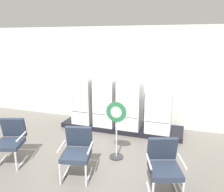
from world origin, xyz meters
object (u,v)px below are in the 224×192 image
sign_stand (116,131)px  refrigerator_1 (105,97)px  refrigerator_0 (84,95)px  armchair_center (77,149)px  refrigerator_3 (159,105)px  armchair_right (164,164)px  armchair_left (11,139)px  refrigerator_2 (130,99)px

sign_stand → refrigerator_1: bearing=118.1°
refrigerator_0 → armchair_center: (1.00, -2.43, -0.45)m
refrigerator_3 → sign_stand: bearing=-115.7°
refrigerator_1 → armchair_right: 3.15m
armchair_right → armchair_center: 1.70m
armchair_left → refrigerator_2: bearing=50.2°
refrigerator_1 → armchair_left: (-1.33, -2.44, -0.46)m
refrigerator_1 → refrigerator_3: size_ratio=1.08×
refrigerator_2 → armchair_left: refrigerator_2 is taller
refrigerator_0 → armchair_center: 2.66m
refrigerator_1 → armchair_left: refrigerator_1 is taller
armchair_right → refrigerator_2: bearing=116.9°
sign_stand → armchair_right: bearing=-36.2°
refrigerator_1 → sign_stand: bearing=-61.9°
refrigerator_2 → refrigerator_3: size_ratio=1.09×
refrigerator_0 → armchair_right: (2.70, -2.41, -0.45)m
refrigerator_3 → armchair_left: (-2.92, -2.44, -0.38)m
refrigerator_1 → refrigerator_3: (1.58, -0.00, -0.08)m
armchair_right → refrigerator_3: bearing=99.4°
refrigerator_3 → armchair_center: size_ratio=1.54×
refrigerator_1 → armchair_left: bearing=-118.6°
refrigerator_0 → armchair_left: refrigerator_0 is taller
armchair_right → armchair_center: same height
refrigerator_0 → armchair_center: size_ratio=1.66×
armchair_left → armchair_right: (3.32, 0.04, 0.00)m
refrigerator_0 → refrigerator_3: size_ratio=1.08×
armchair_left → armchair_right: bearing=0.7°
refrigerator_3 → sign_stand: (-0.75, -1.56, -0.26)m
refrigerator_0 → sign_stand: 2.23m
armchair_center → armchair_left: bearing=-178.9°
refrigerator_1 → sign_stand: size_ratio=1.20×
refrigerator_2 → sign_stand: 1.65m
refrigerator_1 → refrigerator_2: 0.74m
armchair_center → sign_stand: size_ratio=0.72×
sign_stand → refrigerator_3: bearing=64.3°
refrigerator_1 → refrigerator_2: (0.74, 0.05, 0.00)m
refrigerator_0 → armchair_left: 2.57m
refrigerator_3 → armchair_right: (0.40, -2.40, -0.38)m
refrigerator_0 → refrigerator_1: (0.72, -0.01, 0.01)m
armchair_left → refrigerator_3: bearing=39.9°
refrigerator_0 → refrigerator_2: 1.46m
refrigerator_0 → armchair_right: size_ratio=1.66×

